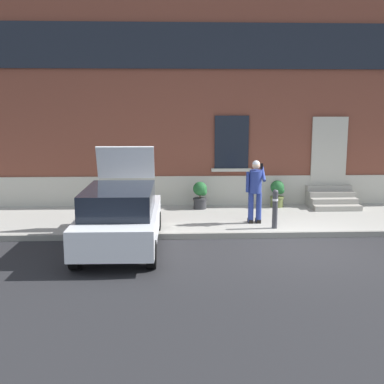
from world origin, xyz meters
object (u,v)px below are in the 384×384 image
bollard_near_person (275,207)px  planter_charcoal (200,194)px  person_on_phone (255,188)px  planter_cream (121,195)px  hatchback_car_white (120,217)px  planter_olive (277,193)px

bollard_near_person → planter_charcoal: size_ratio=1.22×
person_on_phone → planter_cream: bearing=156.7°
bollard_near_person → person_on_phone: bearing=126.6°
hatchback_car_white → person_on_phone: 3.98m
hatchback_car_white → bollard_near_person: size_ratio=3.91×
person_on_phone → planter_charcoal: (-1.39, 2.01, -0.55)m
hatchback_car_white → person_on_phone: (3.50, 1.86, 0.35)m
hatchback_car_white → person_on_phone: size_ratio=2.33×
bollard_near_person → planter_charcoal: bollard_near_person is taller
hatchback_car_white → planter_olive: 6.14m
planter_olive → person_on_phone: bearing=-116.8°
person_on_phone → planter_cream: (-3.88, 2.11, -0.55)m
person_on_phone → bollard_near_person: bearing=-48.2°
planter_cream → planter_charcoal: (2.49, -0.10, 0.00)m
planter_charcoal → person_on_phone: bearing=-55.4°
bollard_near_person → planter_cream: (-4.31, 2.69, -0.11)m
hatchback_car_white → planter_cream: bearing=95.4°
planter_charcoal → planter_olive: same height
hatchback_car_white → planter_cream: (-0.37, 3.97, -0.19)m
hatchback_car_white → planter_cream: 3.99m
planter_charcoal → planter_olive: bearing=4.0°
planter_cream → planter_charcoal: 2.49m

